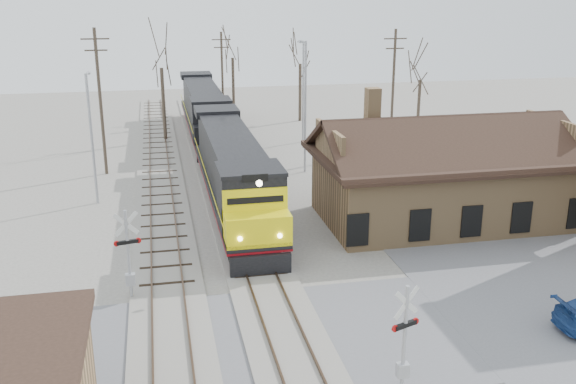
{
  "coord_description": "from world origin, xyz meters",
  "views": [
    {
      "loc": [
        -4.56,
        -22.16,
        13.35
      ],
      "look_at": [
        1.97,
        9.0,
        3.31
      ],
      "focal_mm": 40.0,
      "sensor_mm": 36.0,
      "label": 1
    }
  ],
  "objects": [
    {
      "name": "tree_d",
      "position": [
        10.59,
        43.94,
        6.99
      ],
      "size": [
        4.01,
        4.01,
        9.82
      ],
      "color": "#382D23",
      "rests_on": "ground"
    },
    {
      "name": "crossbuck_near",
      "position": [
        3.2,
        -4.28,
        1.92
      ],
      "size": [
        1.12,
        0.49,
        4.09
      ],
      "rotation": [
        0.0,
        0.0,
        0.37
      ],
      "color": "#A5A8AD",
      "rests_on": "ground"
    },
    {
      "name": "tree_b",
      "position": [
        -3.75,
        37.49,
        7.74
      ],
      "size": [
        4.44,
        4.44,
        10.87
      ],
      "color": "#382D23",
      "rests_on": "ground"
    },
    {
      "name": "streetlight_c",
      "position": [
        8.62,
        34.22,
        5.08
      ],
      "size": [
        0.25,
        2.04,
        9.08
      ],
      "color": "#A5A8AD",
      "rests_on": "ground"
    },
    {
      "name": "streetlight_a",
      "position": [
        -8.61,
        19.62,
        4.76
      ],
      "size": [
        0.25,
        2.04,
        8.45
      ],
      "color": "#A5A8AD",
      "rests_on": "ground"
    },
    {
      "name": "streetlight_b",
      "position": [
        6.45,
        24.19,
        5.47
      ],
      "size": [
        0.25,
        2.04,
        9.84
      ],
      "color": "#A5A8AD",
      "rests_on": "ground"
    },
    {
      "name": "ground",
      "position": [
        0.0,
        0.0,
        0.0
      ],
      "size": [
        140.0,
        140.0,
        0.0
      ],
      "primitive_type": "plane",
      "color": "#A39E93",
      "rests_on": "ground"
    },
    {
      "name": "locomotive_lead",
      "position": [
        0.0,
        16.26,
        2.54
      ],
      "size": [
        3.25,
        21.74,
        4.83
      ],
      "color": "black",
      "rests_on": "ground"
    },
    {
      "name": "crossbuck_far",
      "position": [
        -6.11,
        4.98,
        1.98
      ],
      "size": [
        1.2,
        0.34,
        4.24
      ],
      "rotation": [
        0.0,
        0.0,
        3.35
      ],
      "color": "#A5A8AD",
      "rests_on": "ground"
    },
    {
      "name": "depot",
      "position": [
        11.99,
        12.0,
        2.41
      ],
      "size": [
        15.2,
        9.31,
        7.9
      ],
      "color": "#A17D53",
      "rests_on": "ground"
    },
    {
      "name": "road",
      "position": [
        0.0,
        0.0,
        0.01
      ],
      "size": [
        60.0,
        9.0,
        0.03
      ],
      "primitive_type": "cube",
      "color": "slate",
      "rests_on": "ground"
    },
    {
      "name": "tree_c",
      "position": [
        4.21,
        49.54,
        7.22
      ],
      "size": [
        4.14,
        4.14,
        10.15
      ],
      "color": "#382D23",
      "rests_on": "ground"
    },
    {
      "name": "utility_pole_a",
      "position": [
        -8.45,
        26.64,
        5.64
      ],
      "size": [
        2.0,
        0.24,
        10.82
      ],
      "color": "#382D23",
      "rests_on": "ground"
    },
    {
      "name": "track_siding",
      "position": [
        -4.5,
        15.0,
        0.07
      ],
      "size": [
        3.4,
        90.0,
        0.24
      ],
      "color": "#A39E93",
      "rests_on": "ground"
    },
    {
      "name": "utility_pole_c",
      "position": [
        15.44,
        29.58,
        5.38
      ],
      "size": [
        2.0,
        0.24,
        10.3
      ],
      "color": "#382D23",
      "rests_on": "ground"
    },
    {
      "name": "track_main",
      "position": [
        0.0,
        15.0,
        0.07
      ],
      "size": [
        3.4,
        90.0,
        0.24
      ],
      "color": "#A39E93",
      "rests_on": "ground"
    },
    {
      "name": "tree_e",
      "position": [
        20.51,
        35.67,
        5.98
      ],
      "size": [
        3.44,
        3.44,
        8.42
      ],
      "color": "#382D23",
      "rests_on": "ground"
    },
    {
      "name": "locomotive_trailing",
      "position": [
        0.0,
        38.27,
        2.54
      ],
      "size": [
        3.25,
        21.74,
        4.57
      ],
      "color": "black",
      "rests_on": "ground"
    },
    {
      "name": "utility_pole_b",
      "position": [
        2.69,
        46.49,
        4.83
      ],
      "size": [
        2.0,
        0.24,
        9.22
      ],
      "color": "#382D23",
      "rests_on": "ground"
    }
  ]
}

